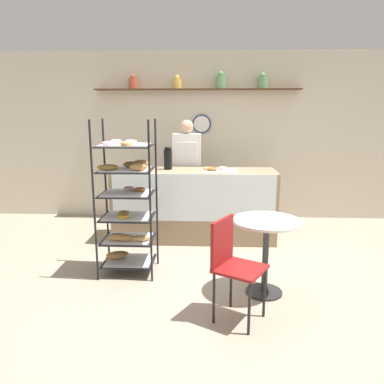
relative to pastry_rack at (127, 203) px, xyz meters
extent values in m
plane|color=gray|center=(0.69, 0.04, -0.79)|extent=(14.00, 14.00, 0.00)
cube|color=beige|center=(0.69, 2.32, 0.56)|extent=(10.00, 0.06, 2.70)
cube|color=#4C331E|center=(0.69, 2.17, 1.31)|extent=(3.23, 0.24, 0.02)
cylinder|color=#B24C33|center=(-0.32, 2.17, 1.40)|extent=(0.14, 0.14, 0.16)
sphere|color=#B24C33|center=(-0.32, 2.17, 1.50)|extent=(0.08, 0.08, 0.08)
cylinder|color=gold|center=(0.38, 2.17, 1.39)|extent=(0.13, 0.13, 0.15)
sphere|color=gold|center=(0.38, 2.17, 1.49)|extent=(0.07, 0.07, 0.07)
cylinder|color=#669966|center=(1.06, 2.17, 1.41)|extent=(0.16, 0.16, 0.19)
sphere|color=#669966|center=(1.06, 2.17, 1.53)|extent=(0.09, 0.09, 0.09)
cylinder|color=#669966|center=(1.70, 2.17, 1.40)|extent=(0.16, 0.16, 0.17)
sphere|color=#669966|center=(1.70, 2.17, 1.51)|extent=(0.09, 0.09, 0.09)
cylinder|color=navy|center=(0.76, 2.28, 0.77)|extent=(0.30, 0.03, 0.30)
cylinder|color=white|center=(0.76, 2.26, 0.77)|extent=(0.26, 0.00, 0.26)
cube|color=#937A5B|center=(0.69, 1.15, -0.30)|extent=(2.22, 0.62, 0.98)
cube|color=silver|center=(0.69, 0.83, -0.13)|extent=(2.13, 0.01, 0.63)
cylinder|color=black|center=(-0.29, -0.23, 0.05)|extent=(0.02, 0.02, 1.69)
cylinder|color=black|center=(0.30, -0.23, 0.05)|extent=(0.02, 0.02, 1.69)
cylinder|color=black|center=(-0.29, 0.24, 0.05)|extent=(0.02, 0.02, 1.69)
cylinder|color=black|center=(0.30, 0.24, 0.05)|extent=(0.02, 0.02, 1.69)
cube|color=black|center=(0.00, 0.01, -0.67)|extent=(0.56, 0.45, 0.01)
cube|color=white|center=(0.00, 0.01, -0.66)|extent=(0.49, 0.39, 0.01)
ellipsoid|color=olive|center=(-0.13, 0.08, -0.62)|extent=(0.24, 0.14, 0.07)
ellipsoid|color=#B27F47|center=(-0.16, 0.02, -0.61)|extent=(0.22, 0.13, 0.09)
cube|color=black|center=(0.00, 0.01, -0.42)|extent=(0.56, 0.45, 0.01)
cube|color=white|center=(0.00, 0.01, -0.40)|extent=(0.49, 0.39, 0.01)
ellipsoid|color=#B27F47|center=(-0.09, -0.09, -0.36)|extent=(0.22, 0.10, 0.08)
ellipsoid|color=#B27F47|center=(-0.01, -0.09, -0.36)|extent=(0.19, 0.10, 0.07)
ellipsoid|color=tan|center=(0.16, -0.09, -0.37)|extent=(0.23, 0.12, 0.06)
cube|color=black|center=(0.00, 0.01, -0.16)|extent=(0.56, 0.45, 0.01)
cube|color=white|center=(0.00, 0.01, -0.15)|extent=(0.49, 0.39, 0.01)
torus|color=silver|center=(-0.01, 0.01, -0.12)|extent=(0.11, 0.11, 0.03)
torus|color=tan|center=(-0.05, 0.06, -0.12)|extent=(0.12, 0.12, 0.03)
torus|color=gold|center=(-0.02, -0.09, -0.12)|extent=(0.14, 0.14, 0.04)
cube|color=black|center=(0.00, 0.01, 0.10)|extent=(0.56, 0.45, 0.01)
cube|color=white|center=(0.00, 0.01, 0.11)|extent=(0.49, 0.39, 0.01)
torus|color=#EAB2C1|center=(0.01, 0.12, 0.14)|extent=(0.12, 0.12, 0.04)
torus|color=brown|center=(0.13, 0.08, 0.14)|extent=(0.11, 0.11, 0.04)
cube|color=black|center=(0.00, 0.01, 0.36)|extent=(0.56, 0.45, 0.01)
cube|color=white|center=(0.00, 0.01, 0.37)|extent=(0.49, 0.39, 0.01)
ellipsoid|color=olive|center=(0.04, 0.09, 0.41)|extent=(0.18, 0.12, 0.07)
ellipsoid|color=olive|center=(-0.16, -0.10, 0.41)|extent=(0.23, 0.12, 0.06)
ellipsoid|color=#B27F47|center=(0.15, 0.11, 0.42)|extent=(0.21, 0.14, 0.08)
ellipsoid|color=#B27F47|center=(0.16, -0.13, 0.42)|extent=(0.19, 0.12, 0.08)
cube|color=black|center=(0.00, 0.01, 0.62)|extent=(0.56, 0.45, 0.01)
cube|color=white|center=(0.00, 0.01, 0.63)|extent=(0.49, 0.39, 0.01)
torus|color=brown|center=(0.06, -0.12, 0.65)|extent=(0.10, 0.10, 0.03)
torus|color=#EAB2C1|center=(-0.15, -0.10, 0.65)|extent=(0.12, 0.12, 0.04)
torus|color=tan|center=(0.05, -0.13, 0.65)|extent=(0.12, 0.12, 0.04)
torus|color=#EAB2C1|center=(-0.11, 0.11, 0.66)|extent=(0.12, 0.12, 0.04)
torus|color=silver|center=(0.05, 0.11, 0.65)|extent=(0.13, 0.13, 0.04)
cube|color=#282833|center=(0.56, 1.66, -0.30)|extent=(0.25, 0.19, 0.98)
cube|color=silver|center=(0.56, 1.66, 0.42)|extent=(0.41, 0.22, 0.46)
cube|color=silver|center=(0.56, 1.55, 0.34)|extent=(0.29, 0.01, 0.39)
sphere|color=tan|center=(0.56, 1.66, 0.75)|extent=(0.20, 0.20, 0.20)
cylinder|color=#262628|center=(1.45, -0.44, -0.78)|extent=(0.36, 0.36, 0.02)
cylinder|color=#333338|center=(1.45, -0.44, -0.42)|extent=(0.06, 0.06, 0.71)
cylinder|color=white|center=(1.45, -0.44, -0.05)|extent=(0.66, 0.66, 0.02)
cylinder|color=black|center=(1.22, -1.16, -0.56)|extent=(0.02, 0.02, 0.46)
cylinder|color=black|center=(1.38, -0.88, -0.56)|extent=(0.02, 0.02, 0.46)
cylinder|color=black|center=(0.94, -1.00, -0.56)|extent=(0.02, 0.02, 0.46)
cylinder|color=black|center=(1.10, -0.72, -0.56)|extent=(0.02, 0.02, 0.46)
cube|color=maroon|center=(1.16, -0.94, -0.32)|extent=(0.52, 0.52, 0.03)
cube|color=maroon|center=(1.01, -0.85, -0.11)|extent=(0.20, 0.33, 0.40)
cylinder|color=black|center=(0.32, 1.21, 0.32)|extent=(0.11, 0.11, 0.28)
ellipsoid|color=black|center=(0.32, 1.21, 0.48)|extent=(0.09, 0.09, 0.04)
cube|color=silver|center=(1.03, 1.09, 0.19)|extent=(0.49, 0.34, 0.01)
torus|color=#EAB2C1|center=(1.08, 1.17, 0.22)|extent=(0.12, 0.12, 0.04)
torus|color=brown|center=(0.93, 1.05, 0.21)|extent=(0.13, 0.13, 0.03)
torus|color=gold|center=(0.92, 1.06, 0.21)|extent=(0.12, 0.12, 0.03)
torus|color=brown|center=(0.94, 1.17, 0.21)|extent=(0.11, 0.11, 0.03)
torus|color=tan|center=(0.86, 1.11, 0.22)|extent=(0.12, 0.12, 0.04)
camera|label=1|loc=(0.89, -3.89, 0.98)|focal=35.00mm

